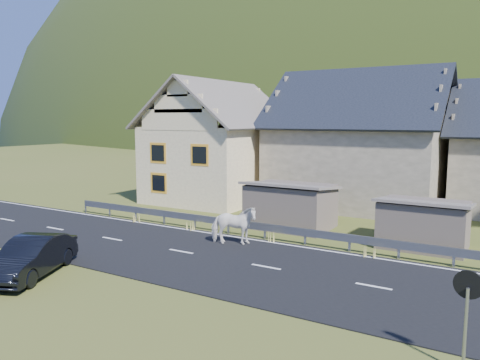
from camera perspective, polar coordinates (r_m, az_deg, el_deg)
The scene contains 12 objects.
ground at distance 17.79m, azimuth 3.20°, elevation -10.65°, with size 160.00×160.00×0.00m, color #41501A.
road at distance 17.78m, azimuth 3.21°, elevation -10.59°, with size 60.00×7.00×0.04m, color black.
lane_markings at distance 17.77m, azimuth 3.21°, elevation -10.51°, with size 60.00×6.60×0.01m, color silver.
guardrail at distance 20.84m, azimuth 7.95°, elevation -6.39°, with size 28.10×0.09×0.75m.
shed_left at distance 24.04m, azimuth 6.20°, elevation -3.19°, with size 4.30×3.30×2.40m, color #6F6054.
shed_right at distance 21.73m, azimuth 21.45°, elevation -5.08°, with size 3.80×2.90×2.20m, color #6F6054.
house_cream at distance 32.36m, azimuth -2.61°, elevation 5.40°, with size 7.80×9.80×8.30m.
house_stone_a at distance 31.27m, azimuth 14.52°, elevation 5.60°, with size 10.80×9.80×8.90m.
conifer_patch at distance 139.89m, azimuth 4.18°, elevation 7.66°, with size 76.00×50.00×28.00m, color black.
horse at distance 20.58m, azimuth -0.81°, elevation -5.51°, with size 2.05×0.93×1.73m, color white.
car at distance 18.30m, azimuth -24.06°, elevation -8.54°, with size 1.45×4.17×1.37m, color black.
traffic_mirror at distance 11.52m, azimuth 26.00°, elevation -12.81°, with size 0.64×0.21×2.30m.
Camera 1 is at (7.81, -14.99, 5.53)m, focal length 35.00 mm.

